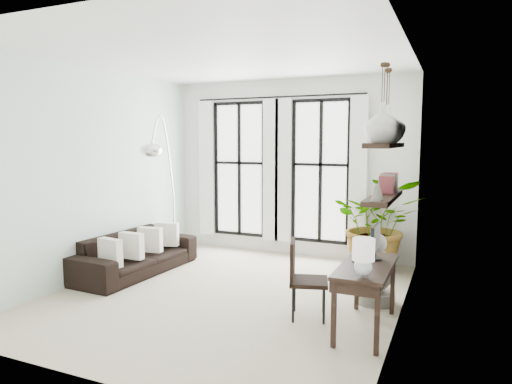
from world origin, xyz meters
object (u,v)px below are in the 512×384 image
Objects in this scene: sofa at (136,253)px; buddha at (376,274)px; desk_chair at (302,274)px; arc_lamp at (163,150)px; desk at (365,269)px; plant at (378,224)px.

buddha is at bearing -84.71° from sofa.
sofa is 3.07m from desk_chair.
arc_lamp reaches higher than buddha.
desk is at bearing -21.78° from arc_lamp.
desk is 1.36× the size of desk_chair.
desk is (3.75, -0.83, 0.39)m from sofa.
plant reaches higher than desk_chair.
arc_lamp is at bearing 139.09° from desk_chair.
plant is at bearing 98.14° from buddha.
sofa is at bearing 150.62° from desk_chair.
arc_lamp is (0.10, 0.63, 1.63)m from sofa.
arc_lamp is at bearing -162.86° from plant.
arc_lamp reaches higher than sofa.
plant is 1.67× the size of buddha.
desk_chair is at bearing -24.84° from arc_lamp.
desk reaches higher than desk_chair.
sofa is 2.38× the size of buddha.
plant reaches higher than desk.
plant is 0.60× the size of arc_lamp.
plant reaches higher than buddha.
buddha is (3.61, -0.46, -1.56)m from arc_lamp.
arc_lamp reaches higher than plant.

